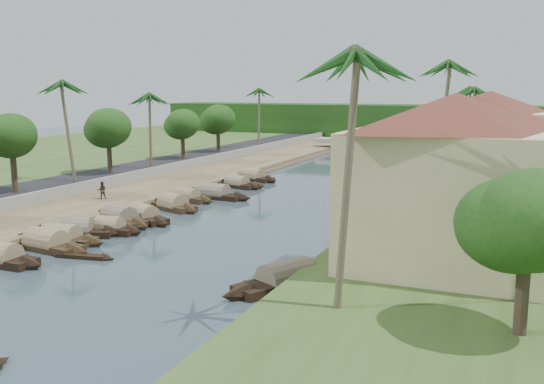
% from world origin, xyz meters
% --- Properties ---
extents(ground, '(220.00, 220.00, 0.00)m').
position_xyz_m(ground, '(0.00, 0.00, 0.00)').
color(ground, '#34454E').
rests_on(ground, ground).
extents(left_bank, '(10.00, 180.00, 0.80)m').
position_xyz_m(left_bank, '(-16.00, 20.00, 0.40)').
color(left_bank, brown).
rests_on(left_bank, ground).
extents(right_bank, '(16.00, 180.00, 1.20)m').
position_xyz_m(right_bank, '(19.00, 20.00, 0.60)').
color(right_bank, '#2F4A1D').
rests_on(right_bank, ground).
extents(road, '(8.00, 180.00, 1.40)m').
position_xyz_m(road, '(-24.50, 20.00, 0.70)').
color(road, black).
rests_on(road, ground).
extents(retaining_wall, '(0.40, 180.00, 1.10)m').
position_xyz_m(retaining_wall, '(-20.20, 20.00, 1.35)').
color(retaining_wall, gray).
rests_on(retaining_wall, left_bank).
extents(treeline, '(120.00, 14.00, 8.00)m').
position_xyz_m(treeline, '(0.00, 100.00, 4.00)').
color(treeline, '#183D10').
rests_on(treeline, ground).
extents(bridge, '(28.00, 4.00, 2.40)m').
position_xyz_m(bridge, '(0.00, 72.00, 1.72)').
color(bridge, '#9C9D93').
rests_on(bridge, ground).
extents(building_near, '(14.85, 14.85, 10.20)m').
position_xyz_m(building_near, '(18.99, -2.00, 6.38)').
color(building_near, beige).
rests_on(building_near, right_bank).
extents(building_mid, '(14.11, 14.11, 9.70)m').
position_xyz_m(building_mid, '(19.99, 14.00, 6.13)').
color(building_mid, tan).
rests_on(building_mid, right_bank).
extents(building_far, '(15.59, 15.59, 10.20)m').
position_xyz_m(building_far, '(18.99, 28.00, 6.38)').
color(building_far, beige).
rests_on(building_far, right_bank).
extents(building_distant, '(12.62, 12.62, 9.20)m').
position_xyz_m(building_distant, '(19.99, 48.00, 5.88)').
color(building_distant, beige).
rests_on(building_distant, right_bank).
extents(sampan_1, '(7.42, 1.99, 2.21)m').
position_xyz_m(sampan_1, '(-9.19, -8.34, 0.42)').
color(sampan_1, black).
rests_on(sampan_1, ground).
extents(sampan_2, '(8.87, 2.93, 2.29)m').
position_xyz_m(sampan_2, '(-9.13, -4.19, 0.42)').
color(sampan_2, black).
rests_on(sampan_2, ground).
extents(sampan_3, '(8.64, 5.18, 2.32)m').
position_xyz_m(sampan_3, '(-10.01, -0.35, 0.42)').
color(sampan_3, black).
rests_on(sampan_3, ground).
extents(sampan_4, '(7.85, 2.39, 2.20)m').
position_xyz_m(sampan_4, '(-9.33, -2.43, 0.42)').
color(sampan_4, black).
rests_on(sampan_4, ground).
extents(sampan_5, '(6.23, 2.04, 2.00)m').
position_xyz_m(sampan_5, '(-8.00, 1.64, 0.41)').
color(sampan_5, black).
rests_on(sampan_5, ground).
extents(sampan_6, '(8.49, 4.43, 2.45)m').
position_xyz_m(sampan_6, '(-9.44, 4.83, 0.42)').
color(sampan_6, black).
rests_on(sampan_6, ground).
extents(sampan_7, '(8.13, 4.97, 2.18)m').
position_xyz_m(sampan_7, '(-8.25, 6.71, 0.42)').
color(sampan_7, black).
rests_on(sampan_7, ground).
extents(sampan_8, '(7.67, 4.45, 2.32)m').
position_xyz_m(sampan_8, '(-8.59, 12.12, 0.42)').
color(sampan_8, black).
rests_on(sampan_8, ground).
extents(sampan_9, '(9.59, 2.62, 2.37)m').
position_xyz_m(sampan_9, '(-7.93, 19.17, 0.42)').
color(sampan_9, black).
rests_on(sampan_9, ground).
extents(sampan_10, '(7.31, 2.90, 2.01)m').
position_xyz_m(sampan_10, '(-9.61, 16.43, 0.41)').
color(sampan_10, black).
rests_on(sampan_10, ground).
extents(sampan_11, '(7.19, 3.49, 2.05)m').
position_xyz_m(sampan_11, '(-8.63, 26.52, 0.41)').
color(sampan_11, black).
rests_on(sampan_11, ground).
extents(sampan_12, '(7.64, 1.80, 1.86)m').
position_xyz_m(sampan_12, '(-8.96, 26.75, 0.40)').
color(sampan_12, black).
rests_on(sampan_12, ground).
extents(sampan_13, '(8.27, 4.18, 2.23)m').
position_xyz_m(sampan_13, '(-9.29, 32.27, 0.42)').
color(sampan_13, black).
rests_on(sampan_13, ground).
extents(sampan_14, '(5.98, 9.31, 2.30)m').
position_xyz_m(sampan_14, '(10.11, -5.12, 0.42)').
color(sampan_14, black).
rests_on(sampan_14, ground).
extents(sampan_15, '(2.47, 7.77, 2.07)m').
position_xyz_m(sampan_15, '(10.14, 8.34, 0.41)').
color(sampan_15, black).
rests_on(sampan_15, ground).
extents(sampan_16, '(3.52, 7.32, 1.83)m').
position_xyz_m(sampan_16, '(8.98, 25.78, 0.40)').
color(sampan_16, black).
rests_on(sampan_16, ground).
extents(canoe_1, '(5.02, 1.61, 0.80)m').
position_xyz_m(canoe_1, '(-5.16, -5.02, 0.10)').
color(canoe_1, black).
rests_on(canoe_1, ground).
extents(canoe_2, '(5.54, 3.38, 0.84)m').
position_xyz_m(canoe_2, '(-9.99, 19.54, 0.10)').
color(canoe_2, black).
rests_on(canoe_2, ground).
extents(palm_0, '(3.20, 3.20, 13.56)m').
position_xyz_m(palm_0, '(15.00, -10.42, 12.89)').
color(palm_0, brown).
rests_on(palm_0, ground).
extents(palm_1, '(3.20, 3.20, 9.70)m').
position_xyz_m(palm_1, '(16.00, 7.61, 9.17)').
color(palm_1, brown).
rests_on(palm_1, ground).
extents(palm_2, '(3.20, 3.20, 14.32)m').
position_xyz_m(palm_2, '(15.00, 22.28, 13.62)').
color(palm_2, brown).
rests_on(palm_2, ground).
extents(palm_3, '(3.20, 3.20, 11.88)m').
position_xyz_m(palm_3, '(16.00, 39.00, 11.29)').
color(palm_3, brown).
rests_on(palm_3, ground).
extents(palm_5, '(3.20, 3.20, 12.41)m').
position_xyz_m(palm_5, '(-24.00, 15.87, 12.00)').
color(palm_5, brown).
rests_on(palm_5, ground).
extents(palm_6, '(3.20, 3.20, 10.96)m').
position_xyz_m(palm_6, '(-22.00, 28.32, 10.59)').
color(palm_6, brown).
rests_on(palm_6, ground).
extents(palm_7, '(3.20, 3.20, 12.01)m').
position_xyz_m(palm_7, '(14.00, 56.36, 11.41)').
color(palm_7, brown).
rests_on(palm_7, ground).
extents(palm_8, '(3.20, 3.20, 11.57)m').
position_xyz_m(palm_8, '(-20.50, 59.00, 11.18)').
color(palm_8, brown).
rests_on(palm_8, ground).
extents(tree_2, '(4.90, 4.90, 7.62)m').
position_xyz_m(tree_2, '(-24.00, 7.53, 6.91)').
color(tree_2, '#4A3C2A').
rests_on(tree_2, ground).
extents(tree_3, '(5.41, 5.41, 7.69)m').
position_xyz_m(tree_3, '(-24.00, 22.47, 6.79)').
color(tree_3, '#4A3C2A').
rests_on(tree_3, ground).
extents(tree_4, '(4.93, 4.93, 7.05)m').
position_xyz_m(tree_4, '(-24.00, 39.50, 6.34)').
color(tree_4, '#4A3C2A').
rests_on(tree_4, ground).
extents(tree_5, '(5.43, 5.43, 7.43)m').
position_xyz_m(tree_5, '(-24.00, 50.53, 6.52)').
color(tree_5, '#4A3C2A').
rests_on(tree_5, ground).
extents(tree_6, '(4.06, 4.06, 7.35)m').
position_xyz_m(tree_6, '(24.00, 28.73, 6.75)').
color(tree_6, '#4A3C2A').
rests_on(tree_6, ground).
extents(tree_7, '(5.03, 5.03, 7.00)m').
position_xyz_m(tree_7, '(23.00, -10.41, 6.06)').
color(tree_7, '#4A3C2A').
rests_on(tree_7, ground).
extents(person_far, '(1.08, 1.06, 1.75)m').
position_xyz_m(person_far, '(-15.76, 10.56, 1.68)').
color(person_far, '#352F25').
rests_on(person_far, left_bank).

